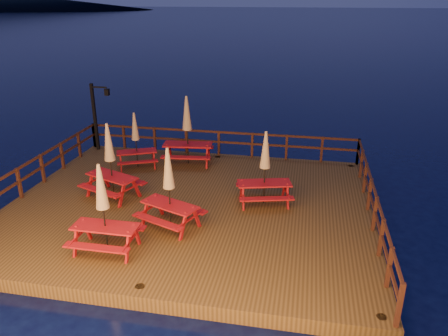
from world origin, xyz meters
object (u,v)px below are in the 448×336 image
(lamp_post, at_px, (97,111))
(picnic_table_2, at_px, (136,139))
(picnic_table_1, at_px, (265,167))
(picnic_table_0, at_px, (169,187))

(lamp_post, relative_size, picnic_table_2, 1.32)
(picnic_table_1, distance_m, picnic_table_2, 5.91)
(picnic_table_1, bearing_deg, lamp_post, 137.97)
(lamp_post, distance_m, picnic_table_1, 8.84)
(lamp_post, distance_m, picnic_table_2, 3.03)
(picnic_table_0, distance_m, picnic_table_2, 5.29)
(lamp_post, height_order, picnic_table_0, lamp_post)
(picnic_table_0, bearing_deg, lamp_post, 152.29)
(lamp_post, bearing_deg, picnic_table_1, -27.39)
(lamp_post, xyz_separation_m, picnic_table_2, (2.42, -1.72, -0.62))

